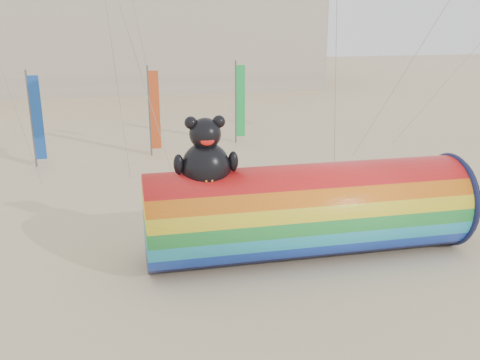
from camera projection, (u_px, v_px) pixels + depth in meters
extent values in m
plane|color=#CCB58C|center=(235.00, 262.00, 18.01)|extent=(160.00, 160.00, 0.00)
cylinder|color=red|center=(308.00, 210.00, 18.17)|extent=(10.96, 3.20, 3.20)
torus|color=#0F1438|center=(449.00, 199.00, 19.27)|extent=(0.22, 3.35, 3.35)
cylinder|color=black|center=(452.00, 199.00, 19.30)|extent=(0.05, 3.17, 3.17)
ellipsoid|color=black|center=(206.00, 168.00, 16.94)|extent=(1.56, 1.40, 1.64)
ellipsoid|color=#F8A41A|center=(208.00, 175.00, 16.50)|extent=(0.80, 0.35, 0.70)
sphere|color=black|center=(205.00, 134.00, 16.61)|extent=(1.00, 1.00, 1.00)
sphere|color=black|center=(191.00, 123.00, 16.41)|extent=(0.40, 0.40, 0.40)
sphere|color=black|center=(219.00, 122.00, 16.59)|extent=(0.40, 0.40, 0.40)
ellipsoid|color=red|center=(207.00, 141.00, 16.26)|extent=(0.44, 0.16, 0.28)
ellipsoid|color=black|center=(179.00, 164.00, 16.62)|extent=(0.33, 0.33, 0.66)
ellipsoid|color=black|center=(233.00, 161.00, 16.97)|extent=(0.33, 0.33, 0.66)
imported|color=slate|center=(362.00, 192.00, 22.42)|extent=(0.63, 0.43, 1.67)
ellipsoid|color=black|center=(387.00, 214.00, 21.66)|extent=(1.17, 0.99, 0.41)
ellipsoid|color=black|center=(405.00, 216.00, 21.62)|extent=(0.99, 0.84, 0.34)
ellipsoid|color=black|center=(372.00, 215.00, 21.69)|extent=(0.91, 0.77, 0.32)
ellipsoid|color=black|center=(389.00, 212.00, 22.11)|extent=(0.78, 0.66, 0.27)
ellipsoid|color=black|center=(412.00, 213.00, 22.02)|extent=(0.73, 0.62, 0.25)
cylinder|color=#59595E|center=(31.00, 119.00, 28.32)|extent=(0.10, 0.10, 5.20)
cube|color=#1649A6|center=(37.00, 118.00, 28.37)|extent=(0.56, 0.06, 4.50)
cylinder|color=#59595E|center=(149.00, 111.00, 30.57)|extent=(0.10, 0.10, 5.20)
cube|color=#C2441B|center=(155.00, 110.00, 30.62)|extent=(0.56, 0.06, 4.50)
cylinder|color=#59595E|center=(236.00, 102.00, 33.65)|extent=(0.10, 0.10, 5.20)
cube|color=green|center=(241.00, 101.00, 33.70)|extent=(0.56, 0.06, 4.50)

